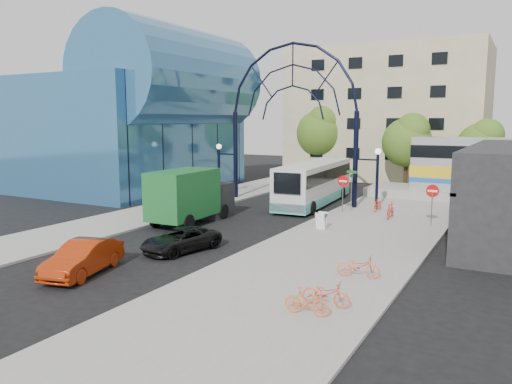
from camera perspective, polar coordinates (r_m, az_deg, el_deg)
The scene contains 22 objects.
ground at distance 26.78m, azimuth -8.66°, elevation -5.65°, with size 120.00×120.00×0.00m, color black.
sidewalk_east at distance 26.58m, azimuth 10.73°, elevation -5.67°, with size 8.00×56.00×0.12m, color gray.
plaza_west at distance 35.33m, azimuth -11.14°, elevation -2.22°, with size 5.00×50.00×0.12m, color gray.
gateway_arch at distance 38.12m, azimuth 4.19°, elevation 11.50°, with size 13.64×0.44×12.10m.
stop_sign at distance 34.70m, azimuth 9.91°, elevation 0.86°, with size 0.80×0.07×2.50m.
do_not_enter_sign at distance 31.29m, azimuth 19.50°, elevation -0.33°, with size 0.76×0.07×2.48m.
street_name_sign at distance 35.12m, azimuth 10.86°, elevation 1.15°, with size 0.70×0.70×2.80m.
sandwich_board at distance 29.04m, azimuth 7.48°, elevation -3.03°, with size 0.55×0.61×0.99m.
transit_hall at distance 47.32m, azimuth -12.59°, elevation 8.44°, with size 16.50×18.00×14.50m.
apartment_block at distance 57.27m, azimuth 14.92°, elevation 8.61°, with size 20.00×12.10×14.00m.
tree_north_a at distance 47.56m, azimuth 17.00°, elevation 5.76°, with size 4.48×4.48×7.00m.
tree_north_b at distance 54.25m, azimuth 7.47°, elevation 7.01°, with size 5.12×5.12×8.00m.
tree_north_c at distance 48.70m, azimuth 24.42°, elevation 5.04°, with size 4.16×4.16×6.50m.
city_bus at distance 38.13m, azimuth 6.71°, elevation 1.07°, with size 3.37×11.67×3.16m.
green_truck at distance 31.30m, azimuth -7.38°, elevation -0.47°, with size 2.76×6.74×3.36m.
black_suv at distance 24.74m, azimuth -8.59°, elevation -5.43°, with size 1.92×4.16×1.16m, color black.
red_sedan at distance 22.13m, azimuth -19.16°, elevation -7.12°, with size 1.48×4.25×1.40m, color #9B2809.
bike_near_a at distance 35.54m, azimuth 13.71°, elevation -1.35°, with size 0.63×1.82×0.96m, color #FB6332.
bike_near_b at distance 33.05m, azimuth 15.10°, elevation -2.03°, with size 0.50×1.77×1.06m, color red.
bike_far_a at distance 20.62m, azimuth 11.62°, elevation -8.31°, with size 0.60×1.73×0.91m, color #F05B30.
bike_far_b at distance 16.59m, azimuth 5.81°, elevation -12.32°, with size 0.43×1.52×0.91m, color orange.
bike_far_c at distance 17.41m, azimuth 7.99°, elevation -11.41°, with size 0.59×1.68×0.88m, color #E4492D.
Camera 1 is at (15.88, -20.58, 6.40)m, focal length 35.00 mm.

